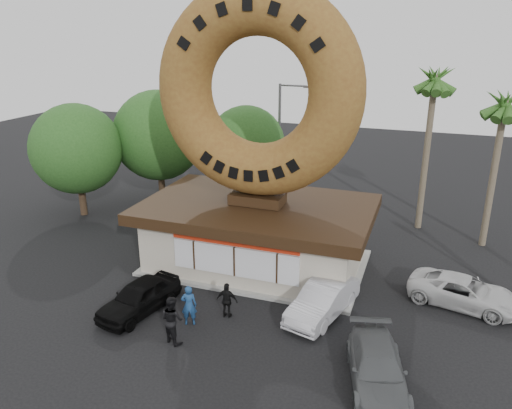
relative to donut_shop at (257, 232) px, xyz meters
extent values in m
plane|color=black|center=(0.00, -5.98, -1.77)|extent=(90.00, 90.00, 0.00)
cube|color=beige|center=(0.00, 0.02, -0.27)|extent=(10.00, 6.00, 3.00)
cube|color=#999993|center=(0.00, 0.02, -1.69)|extent=(10.60, 6.60, 0.15)
cube|color=#3F3F3F|center=(0.00, 0.02, 1.28)|extent=(10.00, 6.00, 0.10)
cube|color=black|center=(0.00, 0.02, 1.23)|extent=(11.20, 7.20, 0.55)
cube|color=silver|center=(0.00, -3.03, -0.22)|extent=(6.00, 0.12, 1.40)
cube|color=red|center=(0.00, -3.05, 0.78)|extent=(6.00, 0.10, 0.45)
cube|color=black|center=(0.00, 0.02, 1.78)|extent=(2.60, 1.40, 0.50)
torus|color=olive|center=(0.00, 0.02, 6.93)|extent=(9.79, 2.50, 9.79)
cylinder|color=#473321|center=(-9.50, 7.02, -0.12)|extent=(0.44, 0.44, 3.30)
sphere|color=#214E1C|center=(-9.50, 7.02, 2.88)|extent=(6.00, 6.00, 6.00)
cylinder|color=#473321|center=(-4.00, 9.02, -0.34)|extent=(0.44, 0.44, 2.86)
sphere|color=#214E1C|center=(-4.00, 9.02, 2.26)|extent=(5.20, 5.20, 5.20)
cylinder|color=#473321|center=(-13.00, 3.02, -0.23)|extent=(0.44, 0.44, 3.08)
sphere|color=#214E1C|center=(-13.00, 3.02, 2.57)|extent=(5.60, 5.60, 5.60)
cylinder|color=#726651|center=(7.50, 8.02, 2.73)|extent=(0.36, 0.36, 9.00)
cylinder|color=#726651|center=(11.00, 6.52, 2.23)|extent=(0.36, 0.36, 8.00)
cylinder|color=#59595E|center=(-2.00, 10.02, 2.23)|extent=(0.18, 0.18, 8.00)
cylinder|color=#59595E|center=(-1.10, 10.02, 6.13)|extent=(1.80, 0.12, 0.12)
cube|color=#59595E|center=(-0.20, 10.02, 6.08)|extent=(0.45, 0.20, 0.12)
imported|color=navy|center=(-0.77, -6.07, -0.90)|extent=(0.74, 0.62, 1.73)
imported|color=black|center=(-0.82, -7.36, -0.81)|extent=(1.14, 1.02, 1.92)
imported|color=black|center=(0.48, -5.07, -0.99)|extent=(0.93, 0.42, 1.55)
imported|color=black|center=(-3.19, -5.94, -1.08)|extent=(2.44, 4.30, 1.38)
imported|color=#BCBBC1|center=(4.18, -3.59, -1.06)|extent=(2.55, 4.55, 1.42)
imported|color=#5B5E60|center=(6.85, -7.23, -1.12)|extent=(2.86, 4.76, 1.29)
imported|color=silver|center=(9.77, -0.73, -1.12)|extent=(4.99, 3.10, 1.29)
camera|label=1|loc=(7.72, -21.71, 9.68)|focal=35.00mm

